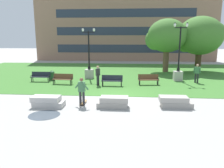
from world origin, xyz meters
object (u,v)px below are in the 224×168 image
object	(u,v)px
concrete_block_center	(48,102)
concrete_block_left	(113,102)
concrete_block_right	(175,102)
person_bystander_far_lawn	(98,74)
lamp_post_center	(89,68)
trash_bin	(52,75)
person_bystander_near_lawn	(197,72)
park_bench_far_right	(63,78)
park_bench_far_left	(41,76)
park_bench_near_right	(148,79)
skateboard	(83,102)
lamp_post_left	(178,69)
person_skateboarder	(82,90)
park_bench_near_left	(112,80)

from	to	relation	value
concrete_block_center	concrete_block_left	size ratio (longest dim) A/B	1.04
concrete_block_right	person_bystander_far_lawn	bearing A→B (deg)	134.49
concrete_block_left	lamp_post_center	world-z (taller)	lamp_post_center
concrete_block_center	trash_bin	xyz separation A→B (m)	(-2.63, 8.17, 0.20)
concrete_block_center	person_bystander_near_lawn	size ratio (longest dim) A/B	1.11
park_bench_far_right	person_bystander_near_lawn	size ratio (longest dim) A/B	1.08
park_bench_far_left	park_bench_near_right	bearing A→B (deg)	-3.62
trash_bin	park_bench_far_left	bearing A→B (deg)	-136.40
person_bystander_far_lawn	lamp_post_center	bearing A→B (deg)	111.92
skateboard	person_bystander_near_lawn	xyz separation A→B (m)	(8.98, 7.22, 0.90)
park_bench_far_right	person_bystander_far_lawn	size ratio (longest dim) A/B	1.08
concrete_block_left	lamp_post_left	distance (m)	10.35
concrete_block_left	person_skateboarder	xyz separation A→B (m)	(-1.93, 0.22, 0.66)
concrete_block_right	person_bystander_near_lawn	bearing A→B (deg)	65.34
park_bench_far_right	park_bench_near_left	bearing A→B (deg)	-4.92
concrete_block_center	park_bench_near_left	xyz separation A→B (m)	(3.40, 6.04, 0.23)
person_skateboarder	concrete_block_right	bearing A→B (deg)	1.27
concrete_block_center	person_skateboarder	distance (m)	2.16
skateboard	park_bench_near_right	world-z (taller)	park_bench_near_right
concrete_block_center	person_bystander_near_lawn	distance (m)	13.58
concrete_block_right	park_bench_near_right	size ratio (longest dim) A/B	1.04
park_bench_far_right	trash_bin	xyz separation A→B (m)	(-1.61, 1.75, -0.04)
park_bench_near_right	park_bench_far_left	size ratio (longest dim) A/B	1.02
concrete_block_right	park_bench_near_left	bearing A→B (deg)	127.43
park_bench_near_left	person_bystander_far_lawn	size ratio (longest dim) A/B	1.05
person_skateboarder	person_bystander_far_lawn	world-z (taller)	person_bystander_far_lawn
park_bench_near_left	trash_bin	world-z (taller)	trash_bin
park_bench_far_left	lamp_post_center	distance (m)	4.77
concrete_block_center	person_skateboarder	world-z (taller)	person_skateboarder
concrete_block_right	concrete_block_left	bearing A→B (deg)	-174.70
person_skateboarder	trash_bin	size ratio (longest dim) A/B	1.78
trash_bin	skateboard	bearing A→B (deg)	-58.05
concrete_block_left	person_bystander_near_lawn	world-z (taller)	person_bystander_near_lawn
lamp_post_center	person_bystander_far_lawn	distance (m)	3.68
park_bench_far_right	lamp_post_left	world-z (taller)	lamp_post_left
person_skateboarder	person_bystander_far_lawn	xyz separation A→B (m)	(0.17, 5.66, 0.01)
person_skateboarder	person_bystander_near_lawn	distance (m)	11.72
person_bystander_near_lawn	park_bench_near_left	bearing A→B (deg)	-166.07
concrete_block_left	park_bench_near_left	distance (m)	5.87
lamp_post_center	trash_bin	world-z (taller)	lamp_post_center
park_bench_near_right	person_bystander_near_lawn	size ratio (longest dim) A/B	1.08
park_bench_near_left	lamp_post_center	world-z (taller)	lamp_post_center
skateboard	person_bystander_far_lawn	size ratio (longest dim) A/B	0.60
person_skateboarder	skateboard	size ratio (longest dim) A/B	1.65
person_bystander_near_lawn	park_bench_near_right	bearing A→B (deg)	-165.33
concrete_block_center	park_bench_near_right	world-z (taller)	park_bench_near_right
park_bench_near_right	trash_bin	size ratio (longest dim) A/B	1.92
concrete_block_center	concrete_block_left	world-z (taller)	same
skateboard	lamp_post_left	world-z (taller)	lamp_post_left
trash_bin	person_bystander_far_lawn	distance (m)	5.27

